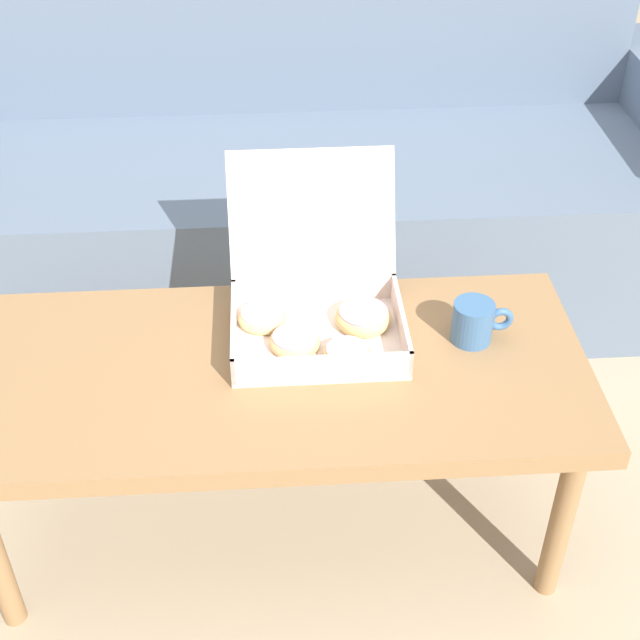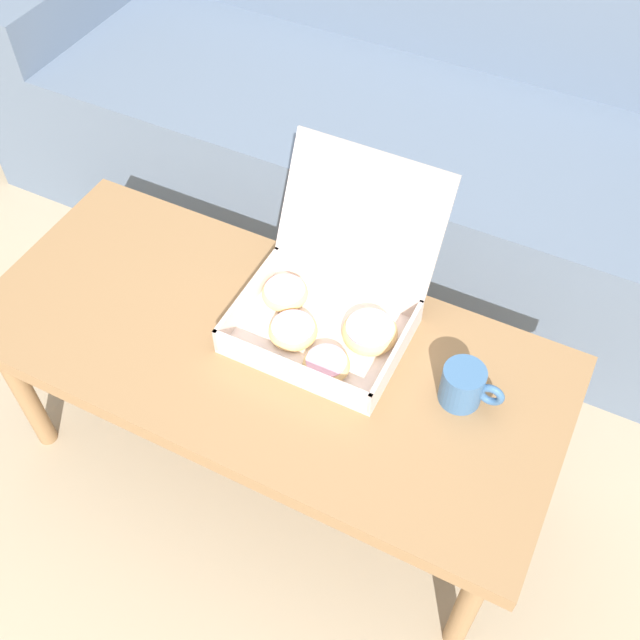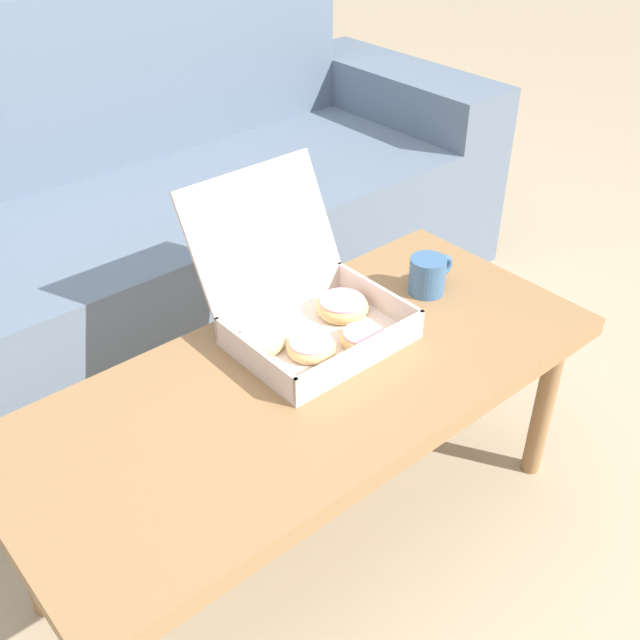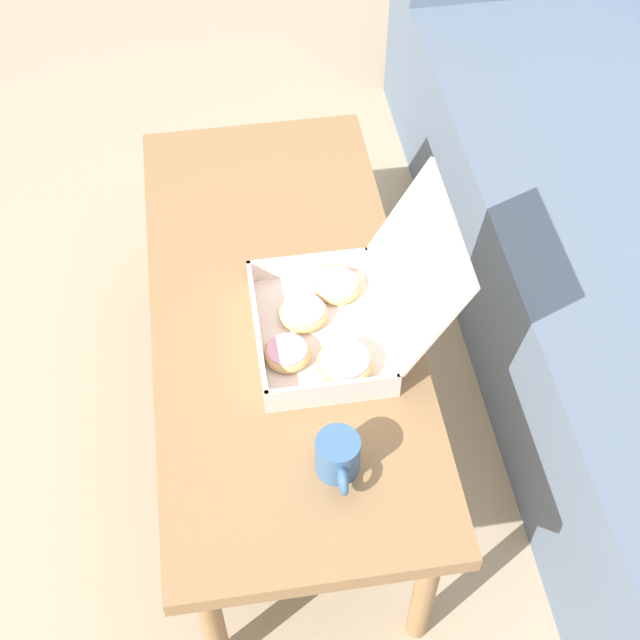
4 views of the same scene
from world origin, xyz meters
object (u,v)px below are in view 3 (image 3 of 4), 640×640
object	(u,v)px
couch	(90,247)
coffee_mug	(428,275)
pastry_box	(309,310)
coffee_table	(309,393)

from	to	relation	value
couch	coffee_mug	xyz separation A→B (m)	(0.38, -0.88, 0.17)
couch	pastry_box	size ratio (longest dim) A/B	6.90
coffee_table	coffee_mug	world-z (taller)	coffee_mug
couch	pastry_box	distance (m)	0.85
pastry_box	coffee_mug	xyz separation A→B (m)	(0.29, -0.05, -0.01)
couch	coffee_table	size ratio (longest dim) A/B	2.15
pastry_box	coffee_table	bearing A→B (deg)	-130.33
coffee_mug	pastry_box	bearing A→B (deg)	170.05
couch	coffee_mug	world-z (taller)	couch
coffee_table	coffee_mug	size ratio (longest dim) A/B	9.96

